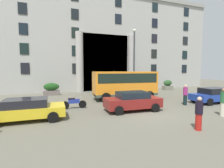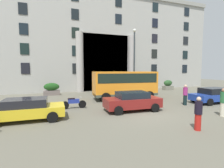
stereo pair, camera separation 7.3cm
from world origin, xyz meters
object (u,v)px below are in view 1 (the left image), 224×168
at_px(parked_sedan_far, 213,95).
at_px(scooter_by_planter, 73,103).
at_px(orange_minibus, 125,83).
at_px(pedestrian_child_trailing, 199,113).
at_px(parked_hatchback_near, 27,109).
at_px(pedestrian_woman_with_bag, 223,102).
at_px(pedestrian_man_red_shirt, 185,95).
at_px(hedge_planter_entrance_right, 143,86).
at_px(hedge_planter_far_west, 168,85).
at_px(lamppost_plaza_centre, 134,57).
at_px(bus_stop_sign, 155,82).
at_px(white_taxi_kerbside, 132,101).
at_px(hedge_planter_east, 51,89).

relative_size(parked_sedan_far, scooter_by_planter, 2.20).
distance_m(orange_minibus, pedestrian_child_trailing, 9.24).
bearing_deg(parked_hatchback_near, pedestrian_woman_with_bag, -14.66).
distance_m(parked_sedan_far, scooter_by_planter, 12.42).
bearing_deg(pedestrian_child_trailing, pedestrian_woman_with_bag, 68.57).
bearing_deg(orange_minibus, pedestrian_woman_with_bag, -61.60).
bearing_deg(parked_sedan_far, pedestrian_man_red_shirt, 179.21).
bearing_deg(hedge_planter_entrance_right, pedestrian_man_red_shirt, -98.46).
bearing_deg(hedge_planter_far_west, pedestrian_child_trailing, -123.28).
bearing_deg(pedestrian_child_trailing, pedestrian_man_red_shirt, 99.40).
height_order(pedestrian_woman_with_bag, lamppost_plaza_centre, lamppost_plaza_centre).
xyz_separation_m(hedge_planter_far_west, parked_sedan_far, (-2.40, -9.44, -0.01)).
height_order(bus_stop_sign, parked_sedan_far, bus_stop_sign).
bearing_deg(pedestrian_child_trailing, hedge_planter_far_west, 103.91).
height_order(parked_hatchback_near, pedestrian_man_red_shirt, pedestrian_man_red_shirt).
xyz_separation_m(parked_hatchback_near, pedestrian_man_red_shirt, (12.05, 0.30, 0.20)).
bearing_deg(parked_sedan_far, hedge_planter_far_west, 76.56).
xyz_separation_m(hedge_planter_far_west, lamppost_plaza_centre, (-6.51, -1.71, 3.92)).
xyz_separation_m(pedestrian_man_red_shirt, pedestrian_child_trailing, (-3.80, -4.89, -0.04)).
height_order(white_taxi_kerbside, pedestrian_child_trailing, pedestrian_child_trailing).
height_order(parked_sedan_far, pedestrian_woman_with_bag, pedestrian_woman_with_bag).
relative_size(bus_stop_sign, hedge_planter_entrance_right, 1.31).
distance_m(orange_minibus, bus_stop_sign, 5.40).
bearing_deg(parked_hatchback_near, pedestrian_man_red_shirt, 1.92).
bearing_deg(scooter_by_planter, hedge_planter_east, 103.15).
distance_m(hedge_planter_far_west, parked_sedan_far, 9.74).
bearing_deg(pedestrian_child_trailing, orange_minibus, 136.64).
distance_m(parked_sedan_far, pedestrian_woman_with_bag, 4.82).
distance_m(parked_hatchback_near, white_taxi_kerbside, 6.96).
relative_size(bus_stop_sign, lamppost_plaza_centre, 0.31).
xyz_separation_m(bus_stop_sign, pedestrian_woman_with_bag, (-1.54, -9.81, -0.62)).
bearing_deg(bus_stop_sign, white_taxi_kerbside, -134.37).
xyz_separation_m(bus_stop_sign, hedge_planter_far_west, (4.26, 3.05, -0.83)).
xyz_separation_m(hedge_planter_entrance_right, parked_sedan_far, (1.79, -9.34, 0.05)).
relative_size(hedge_planter_east, hedge_planter_entrance_right, 0.97).
distance_m(parked_sedan_far, pedestrian_man_red_shirt, 3.17).
bearing_deg(pedestrian_woman_with_bag, orange_minibus, -157.31).
relative_size(parked_hatchback_near, pedestrian_woman_with_bag, 2.39).
bearing_deg(orange_minibus, pedestrian_man_red_shirt, -44.86).
relative_size(hedge_planter_entrance_right, scooter_by_planter, 0.98).
height_order(bus_stop_sign, lamppost_plaza_centre, lamppost_plaza_centre).
bearing_deg(hedge_planter_entrance_right, parked_hatchback_near, -144.59).
xyz_separation_m(hedge_planter_entrance_right, parked_hatchback_near, (-13.43, -9.55, 0.03)).
bearing_deg(hedge_planter_east, pedestrian_woman_with_bag, -51.42).
height_order(hedge_planter_east, hedge_planter_entrance_right, hedge_planter_east).
bearing_deg(scooter_by_planter, hedge_planter_far_west, 28.46).
bearing_deg(pedestrian_woman_with_bag, bus_stop_sign, 169.80).
bearing_deg(scooter_by_planter, bus_stop_sign, 24.53).
height_order(parked_hatchback_near, lamppost_plaza_centre, lamppost_plaza_centre).
height_order(bus_stop_sign, scooter_by_planter, bus_stop_sign).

